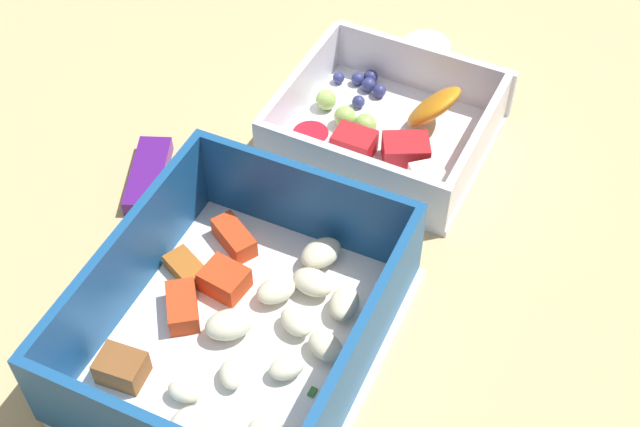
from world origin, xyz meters
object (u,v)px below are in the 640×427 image
Objects in this scene: candy_bar at (149,175)px; paper_cup_liner at (426,52)px; fruit_bowl at (385,129)px; pasta_container at (240,320)px.

candy_bar is 1.77× the size of paper_cup_liner.
candy_bar is 25.60cm from paper_cup_liner.
fruit_bowl is at bearing -49.87° from candy_bar.
paper_cup_liner is (22.36, -12.46, 0.28)cm from candy_bar.
paper_cup_liner is (31.13, 0.69, -1.23)cm from pasta_container.
paper_cup_liner is at bearing 6.36° from fruit_bowl.
paper_cup_liner is at bearing -1.48° from pasta_container.
fruit_bowl is at bearing -173.64° from paper_cup_liner.
pasta_container is 31.16cm from paper_cup_liner.
fruit_bowl is 17.90cm from candy_bar.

